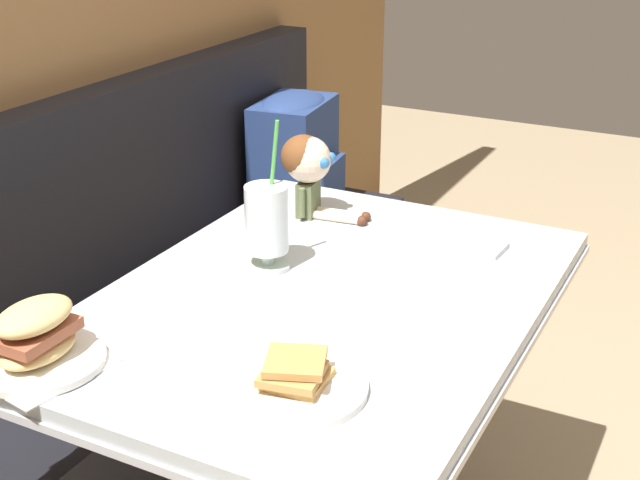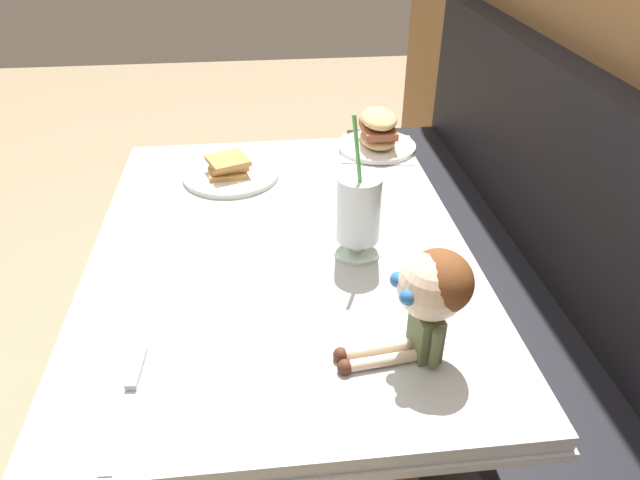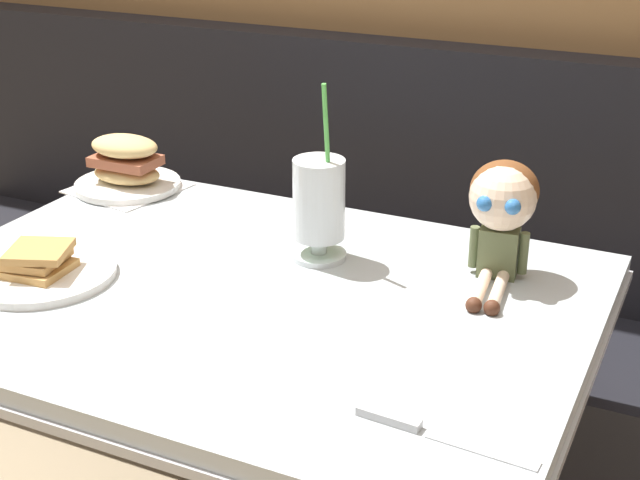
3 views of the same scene
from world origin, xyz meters
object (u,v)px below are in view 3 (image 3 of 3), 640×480
(seated_doll, at_px, (502,204))
(butter_knife, at_px, (414,426))
(toast_plate, at_px, (40,269))
(milkshake_glass, at_px, (319,203))
(sandwich_plate, at_px, (126,168))

(seated_doll, bearing_deg, butter_knife, -86.90)
(butter_knife, bearing_deg, toast_plate, 168.90)
(milkshake_glass, bearing_deg, sandwich_plate, 164.37)
(sandwich_plate, xyz_separation_m, butter_knife, (0.84, -0.55, -0.04))
(milkshake_glass, bearing_deg, toast_plate, -144.82)
(sandwich_plate, bearing_deg, toast_plate, -72.83)
(sandwich_plate, bearing_deg, butter_knife, -33.48)
(milkshake_glass, xyz_separation_m, sandwich_plate, (-0.51, 0.14, -0.06))
(milkshake_glass, relative_size, butter_knife, 1.34)
(toast_plate, bearing_deg, sandwich_plate, 107.17)
(milkshake_glass, xyz_separation_m, butter_knife, (0.33, -0.41, -0.10))
(toast_plate, relative_size, seated_doll, 1.12)
(butter_knife, distance_m, seated_doll, 0.49)
(milkshake_glass, relative_size, seated_doll, 1.41)
(toast_plate, distance_m, sandwich_plate, 0.44)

